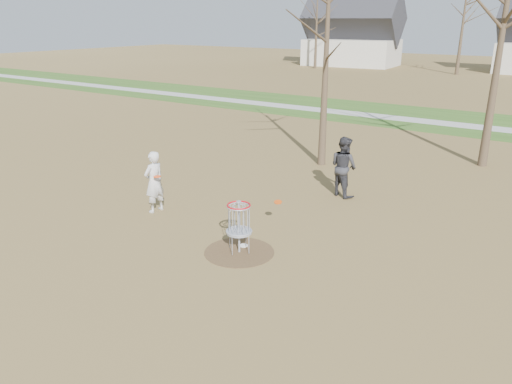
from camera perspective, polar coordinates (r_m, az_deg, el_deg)
ground at (r=12.85m, az=-1.92°, el=-6.88°), size 160.00×160.00×0.00m
green_band at (r=31.58m, az=21.25°, el=7.60°), size 160.00×8.00×0.01m
footpath at (r=30.62m, az=20.80°, el=7.34°), size 160.00×1.50×0.01m
dirt_circle at (r=12.85m, az=-1.92°, el=-6.86°), size 1.80×1.80×0.01m
player_standing at (r=15.47m, az=-11.57°, el=1.14°), size 0.50×0.73×1.91m
player_throwing at (r=16.81m, az=9.98°, el=2.89°), size 1.19×1.06×2.02m
disc_grounded at (r=13.15m, az=-1.42°, el=-6.14°), size 0.22×0.22×0.02m
discs_in_play at (r=14.37m, az=-4.32°, el=0.29°), size 3.80×1.28×0.44m
disc_golf_basket at (r=12.48m, az=-1.96°, el=-3.10°), size 0.64×0.64×1.35m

